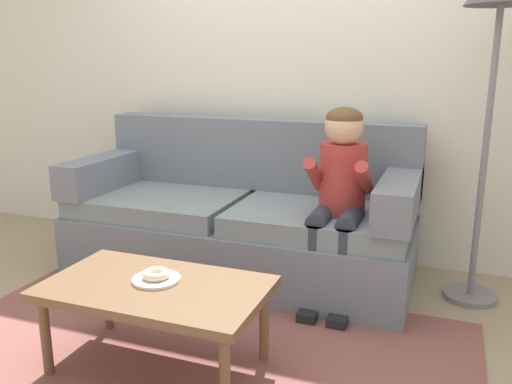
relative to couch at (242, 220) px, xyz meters
The scene contains 10 objects.
ground 0.93m from the couch, 80.03° to the right, with size 10.00×10.00×0.00m, color #9E896B.
wall_back 1.20m from the couch, 74.75° to the left, with size 8.00×0.10×2.80m, color silver.
area_rug 1.16m from the couch, 82.26° to the right, with size 2.59×1.69×0.01m, color brown.
couch is the anchor object (origin of this frame).
coffee_table 1.18m from the couch, 86.52° to the right, with size 0.96×0.56×0.41m.
person_child 0.77m from the couch, 17.60° to the right, with size 0.34×0.58×1.10m.
plate 1.15m from the couch, 87.13° to the right, with size 0.21×0.21×0.01m, color white.
donut 1.15m from the couch, 87.13° to the right, with size 0.12×0.12×0.04m, color beige.
toy_controller 0.93m from the couch, 120.78° to the right, with size 0.23×0.09×0.05m.
floor_lamp 1.86m from the couch, ahead, with size 0.37×0.37×1.88m.
Camera 1 is at (1.07, -2.14, 1.34)m, focal length 36.85 mm.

